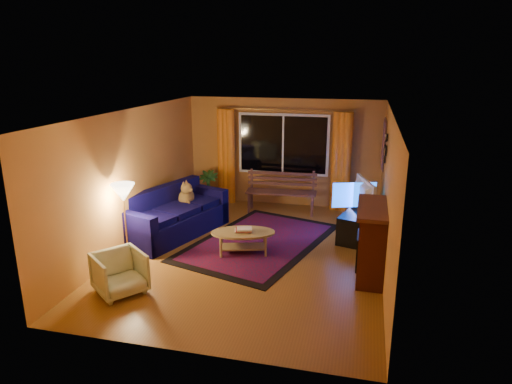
% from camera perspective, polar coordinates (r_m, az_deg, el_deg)
% --- Properties ---
extents(floor, '(4.50, 6.00, 0.02)m').
position_cam_1_polar(floor, '(8.26, -0.50, -7.64)').
color(floor, brown).
rests_on(floor, ground).
extents(ceiling, '(4.50, 6.00, 0.02)m').
position_cam_1_polar(ceiling, '(7.61, -0.54, 10.00)').
color(ceiling, white).
rests_on(ceiling, ground).
extents(wall_back, '(4.50, 0.02, 2.50)m').
position_cam_1_polar(wall_back, '(10.71, 3.44, 4.96)').
color(wall_back, '#C58139').
rests_on(wall_back, ground).
extents(wall_left, '(0.02, 6.00, 2.50)m').
position_cam_1_polar(wall_left, '(8.66, -15.18, 1.72)').
color(wall_left, '#C58139').
rests_on(wall_left, ground).
extents(wall_right, '(0.02, 6.00, 2.50)m').
position_cam_1_polar(wall_right, '(7.63, 16.17, -0.29)').
color(wall_right, '#C58139').
rests_on(wall_right, ground).
extents(window, '(2.00, 0.02, 1.30)m').
position_cam_1_polar(window, '(10.61, 3.40, 5.95)').
color(window, black).
rests_on(window, wall_back).
extents(curtain_rod, '(3.20, 0.03, 0.03)m').
position_cam_1_polar(curtain_rod, '(10.45, 3.43, 10.23)').
color(curtain_rod, '#BF8C3F').
rests_on(curtain_rod, wall_back).
extents(curtain_left, '(0.36, 0.36, 2.24)m').
position_cam_1_polar(curtain_left, '(10.93, -3.69, 4.48)').
color(curtain_left, orange).
rests_on(curtain_left, ground).
extents(curtain_right, '(0.36, 0.36, 2.24)m').
position_cam_1_polar(curtain_right, '(10.46, 10.61, 3.71)').
color(curtain_right, orange).
rests_on(curtain_right, ground).
extents(bench, '(1.60, 0.57, 0.47)m').
position_cam_1_polar(bench, '(10.32, 3.14, -1.29)').
color(bench, '#482720').
rests_on(bench, ground).
extents(potted_plant, '(0.50, 0.50, 0.85)m').
position_cam_1_polar(potted_plant, '(10.77, -6.01, 0.44)').
color(potted_plant, '#235B1E').
rests_on(potted_plant, ground).
extents(sofa, '(1.65, 2.45, 0.91)m').
position_cam_1_polar(sofa, '(9.07, -10.14, -2.53)').
color(sofa, '#070534').
rests_on(sofa, ground).
extents(dog, '(0.50, 0.56, 0.51)m').
position_cam_1_polar(dog, '(9.43, -8.71, -0.17)').
color(dog, olive).
rests_on(dog, sofa).
extents(armchair, '(0.91, 0.92, 0.69)m').
position_cam_1_polar(armchair, '(7.08, -16.69, -9.46)').
color(armchair, beige).
rests_on(armchair, ground).
extents(floor_lamp, '(0.23, 0.23, 1.35)m').
position_cam_1_polar(floor_lamp, '(8.03, -15.99, -3.78)').
color(floor_lamp, '#BF8C3F').
rests_on(floor_lamp, ground).
extents(rug, '(2.88, 3.69, 0.02)m').
position_cam_1_polar(rug, '(8.70, 0.38, -6.23)').
color(rug, maroon).
rests_on(rug, ground).
extents(coffee_table, '(1.40, 1.40, 0.41)m').
position_cam_1_polar(coffee_table, '(8.17, -1.61, -6.30)').
color(coffee_table, '#A38D52').
rests_on(coffee_table, ground).
extents(tv_console, '(0.76, 1.36, 0.54)m').
position_cam_1_polar(tv_console, '(9.10, 12.59, -3.87)').
color(tv_console, black).
rests_on(tv_console, ground).
extents(television, '(0.46, 1.05, 0.61)m').
position_cam_1_polar(television, '(8.93, 12.82, -0.40)').
color(television, black).
rests_on(television, tv_console).
extents(fireplace, '(0.40, 1.20, 1.10)m').
position_cam_1_polar(fireplace, '(7.47, 14.24, -6.19)').
color(fireplace, maroon).
rests_on(fireplace, ground).
extents(mirror_cluster, '(0.06, 0.60, 0.56)m').
position_cam_1_polar(mirror_cluster, '(8.77, 15.85, 5.53)').
color(mirror_cluster, black).
rests_on(mirror_cluster, wall_right).
extents(painting, '(0.04, 0.76, 0.96)m').
position_cam_1_polar(painting, '(9.93, 15.66, 5.85)').
color(painting, '#E0530A').
rests_on(painting, wall_right).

